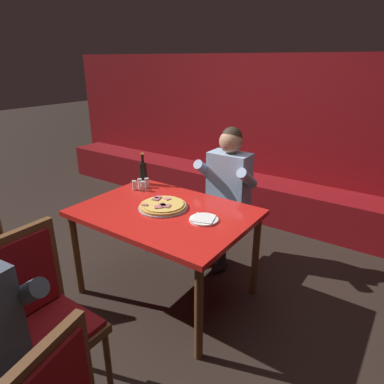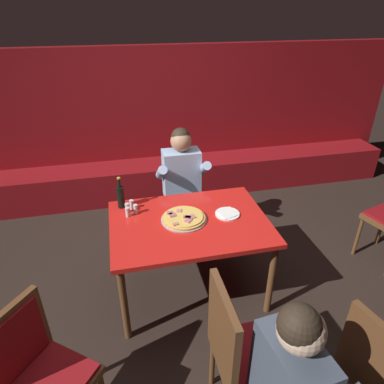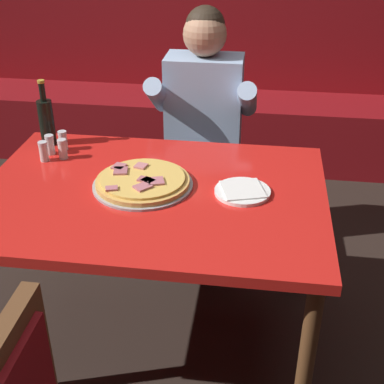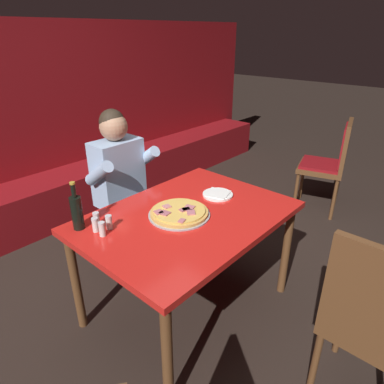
# 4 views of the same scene
# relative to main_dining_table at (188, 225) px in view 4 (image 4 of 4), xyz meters

# --- Properties ---
(ground_plane) EXTENTS (24.00, 24.00, 0.00)m
(ground_plane) POSITION_rel_main_dining_table_xyz_m (0.00, 0.00, -0.67)
(ground_plane) COLOR black
(booth_wall_panel) EXTENTS (6.80, 0.16, 1.90)m
(booth_wall_panel) POSITION_rel_main_dining_table_xyz_m (0.00, 2.18, 0.28)
(booth_wall_panel) COLOR maroon
(booth_wall_panel) RESTS_ON ground_plane
(booth_bench) EXTENTS (6.46, 0.48, 0.46)m
(booth_bench) POSITION_rel_main_dining_table_xyz_m (0.00, 1.86, -0.44)
(booth_bench) COLOR maroon
(booth_bench) RESTS_ON ground_plane
(main_dining_table) EXTENTS (1.31, 0.94, 0.75)m
(main_dining_table) POSITION_rel_main_dining_table_xyz_m (0.00, 0.00, 0.00)
(main_dining_table) COLOR brown
(main_dining_table) RESTS_ON ground_plane
(pizza) EXTENTS (0.38, 0.38, 0.05)m
(pizza) POSITION_rel_main_dining_table_xyz_m (-0.04, 0.03, 0.10)
(pizza) COLOR #9E9EA3
(pizza) RESTS_ON main_dining_table
(plate_white_paper) EXTENTS (0.21, 0.21, 0.02)m
(plate_white_paper) POSITION_rel_main_dining_table_xyz_m (0.34, 0.03, 0.09)
(plate_white_paper) COLOR white
(plate_white_paper) RESTS_ON main_dining_table
(beer_bottle) EXTENTS (0.07, 0.07, 0.29)m
(beer_bottle) POSITION_rel_main_dining_table_xyz_m (-0.54, 0.36, 0.19)
(beer_bottle) COLOR black
(beer_bottle) RESTS_ON main_dining_table
(shaker_red_pepper_flakes) EXTENTS (0.04, 0.04, 0.09)m
(shaker_red_pepper_flakes) POSITION_rel_main_dining_table_xyz_m (-0.45, 0.31, 0.12)
(shaker_red_pepper_flakes) COLOR silver
(shaker_red_pepper_flakes) RESTS_ON main_dining_table
(shaker_parmesan) EXTENTS (0.04, 0.04, 0.09)m
(shaker_parmesan) POSITION_rel_main_dining_table_xyz_m (-0.43, 0.22, 0.12)
(shaker_parmesan) COLOR silver
(shaker_parmesan) RESTS_ON main_dining_table
(shaker_black_pepper) EXTENTS (0.04, 0.04, 0.09)m
(shaker_black_pepper) POSITION_rel_main_dining_table_xyz_m (-0.50, 0.19, 0.12)
(shaker_black_pepper) COLOR silver
(shaker_black_pepper) RESTS_ON main_dining_table
(shaker_oregano) EXTENTS (0.04, 0.04, 0.09)m
(shaker_oregano) POSITION_rel_main_dining_table_xyz_m (-0.49, 0.26, 0.12)
(shaker_oregano) COLOR silver
(shaker_oregano) RESTS_ON main_dining_table
(diner_seated_blue_shirt) EXTENTS (0.53, 0.53, 1.27)m
(diner_seated_blue_shirt) POSITION_rel_main_dining_table_xyz_m (0.10, 0.75, 0.03)
(diner_seated_blue_shirt) COLOR black
(diner_seated_blue_shirt) RESTS_ON ground_plane
(dining_chair_side_aisle) EXTENTS (0.55, 0.55, 0.99)m
(dining_chair_side_aisle) POSITION_rel_main_dining_table_xyz_m (2.07, -0.11, -0.10)
(dining_chair_side_aisle) COLOR brown
(dining_chair_side_aisle) RESTS_ON ground_plane
(dining_chair_near_left) EXTENTS (0.44, 0.44, 1.03)m
(dining_chair_near_left) POSITION_rel_main_dining_table_xyz_m (0.06, -1.12, -0.08)
(dining_chair_near_left) COLOR brown
(dining_chair_near_left) RESTS_ON ground_plane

